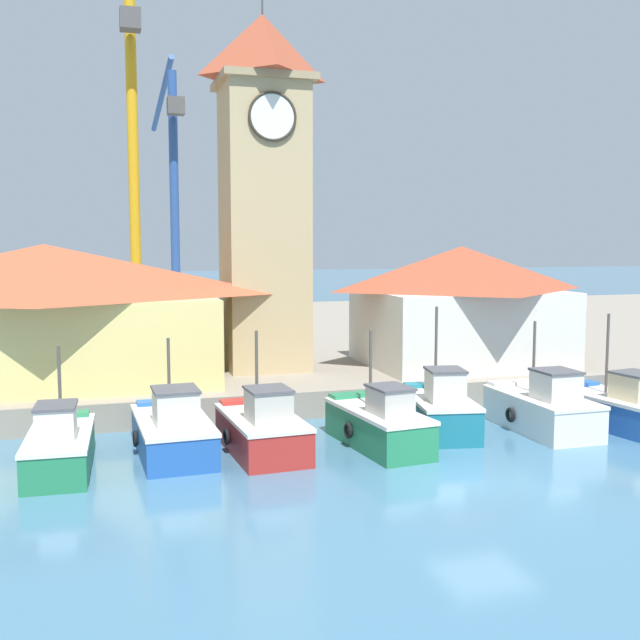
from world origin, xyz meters
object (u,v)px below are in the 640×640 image
(fishing_boat_left_outer, at_px, (173,431))
(fishing_boat_mid_right, at_px, (542,408))
(warehouse_left, at_px, (46,314))
(fishing_boat_center, at_px, (439,410))
(fishing_boat_right_inner, at_px, (618,407))
(port_crane_far, at_px, (134,197))
(port_crane_near, at_px, (174,227))
(warehouse_right, at_px, (461,304))
(fishing_boat_mid_left, at_px, (379,424))
(fishing_boat_far_left, at_px, (60,446))
(clock_tower, at_px, (264,187))
(fishing_boat_left_inner, at_px, (262,429))

(fishing_boat_left_outer, distance_m, fishing_boat_mid_right, 12.73)
(fishing_boat_left_outer, distance_m, warehouse_left, 9.04)
(fishing_boat_center, distance_m, fishing_boat_right_inner, 6.57)
(port_crane_far, bearing_deg, fishing_boat_mid_right, -54.20)
(fishing_boat_mid_right, relative_size, port_crane_near, 0.27)
(fishing_boat_right_inner, bearing_deg, warehouse_right, 102.88)
(fishing_boat_mid_left, relative_size, warehouse_left, 0.36)
(fishing_boat_far_left, distance_m, port_crane_near, 27.09)
(fishing_boat_center, distance_m, warehouse_right, 9.23)
(fishing_boat_mid_right, distance_m, fishing_boat_right_inner, 2.89)
(fishing_boat_far_left, xyz_separation_m, fishing_boat_mid_left, (9.76, -0.25, 0.04))
(warehouse_left, bearing_deg, port_crane_near, 69.39)
(fishing_boat_mid_left, height_order, fishing_boat_center, fishing_boat_center)
(clock_tower, bearing_deg, port_crane_near, 98.61)
(fishing_boat_far_left, xyz_separation_m, port_crane_near, (5.75, 25.59, 6.77))
(fishing_boat_center, bearing_deg, port_crane_near, 105.04)
(fishing_boat_far_left, distance_m, warehouse_left, 8.81)
(fishing_boat_right_inner, relative_size, clock_tower, 0.28)
(port_crane_far, bearing_deg, fishing_boat_center, -61.51)
(fishing_boat_mid_left, distance_m, warehouse_left, 13.87)
(fishing_boat_far_left, bearing_deg, fishing_boat_mid_left, -1.45)
(fishing_boat_left_inner, bearing_deg, port_crane_near, 90.61)
(warehouse_left, xyz_separation_m, warehouse_right, (17.73, 0.09, -0.05))
(clock_tower, height_order, warehouse_left, clock_tower)
(port_crane_near, height_order, port_crane_far, port_crane_far)
(port_crane_near, bearing_deg, fishing_boat_mid_left, -81.16)
(warehouse_right, bearing_deg, fishing_boat_far_left, -153.92)
(fishing_boat_far_left, relative_size, warehouse_left, 0.35)
(fishing_boat_far_left, xyz_separation_m, fishing_boat_left_outer, (3.30, 0.75, 0.03))
(fishing_boat_far_left, xyz_separation_m, fishing_boat_center, (12.40, 0.82, 0.09))
(port_crane_near, distance_m, port_crane_far, 8.12)
(fishing_boat_mid_right, bearing_deg, port_crane_far, 125.80)
(fishing_boat_mid_left, relative_size, fishing_boat_mid_right, 1.03)
(fishing_boat_far_left, height_order, fishing_boat_center, fishing_boat_center)
(clock_tower, bearing_deg, fishing_boat_left_outer, -118.41)
(warehouse_right, distance_m, port_crane_far, 17.73)
(clock_tower, bearing_deg, fishing_boat_right_inner, -42.85)
(fishing_boat_far_left, relative_size, fishing_boat_left_inner, 1.01)
(fishing_boat_left_outer, distance_m, fishing_boat_mid_left, 6.54)
(clock_tower, distance_m, port_crane_far, 9.79)
(fishing_boat_far_left, bearing_deg, fishing_boat_right_inner, -0.74)
(fishing_boat_right_inner, relative_size, port_crane_far, 0.24)
(warehouse_left, relative_size, warehouse_right, 1.50)
(fishing_boat_right_inner, bearing_deg, clock_tower, 137.15)
(warehouse_right, bearing_deg, fishing_boat_mid_right, -96.43)
(fishing_boat_far_left, distance_m, port_crane_far, 20.05)
(fishing_boat_left_outer, bearing_deg, fishing_boat_mid_left, -8.76)
(fishing_boat_far_left, bearing_deg, fishing_boat_mid_right, 0.32)
(fishing_boat_mid_left, height_order, warehouse_left, warehouse_left)
(fishing_boat_mid_left, distance_m, fishing_boat_center, 2.85)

